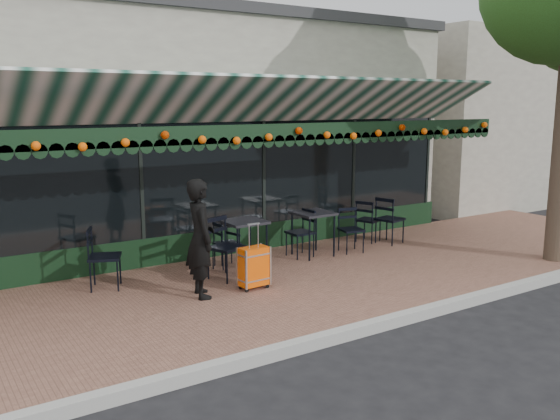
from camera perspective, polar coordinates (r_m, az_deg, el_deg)
ground at (r=7.66m, az=5.18°, el=-12.29°), size 80.00×80.00×0.00m
sidewalk at (r=9.19m, az=-2.61°, el=-7.85°), size 18.00×4.00×0.15m
curb at (r=7.57m, az=5.58°, el=-11.95°), size 18.00×0.16×0.15m
restaurant_building at (r=14.09m, az=-14.90°, el=7.28°), size 12.00×9.60×4.50m
neighbor_building_right at (r=22.05m, az=19.32°, el=8.37°), size 12.00×8.00×4.80m
woman at (r=8.59m, az=-7.66°, el=-2.71°), size 0.53×0.70×1.73m
suitcase at (r=8.99m, az=-2.54°, el=-5.51°), size 0.46×0.28×1.00m
cafe_table_a at (r=10.82m, az=3.21°, el=-0.63°), size 0.66×0.66×0.82m
cafe_table_b at (r=10.03m, az=-3.49°, el=-1.47°), size 0.67×0.67×0.82m
chair_a_left at (r=10.81m, az=1.94°, el=-2.22°), size 0.44×0.44×0.88m
chair_a_right at (r=12.11m, az=8.51°, el=-1.00°), size 0.56×0.56×0.86m
chair_a_front at (r=11.21m, az=6.87°, el=-1.94°), size 0.50×0.50×0.84m
chair_a_extra at (r=12.03m, az=10.53°, el=-0.92°), size 0.57×0.57×0.95m
chair_b_left at (r=10.05m, az=-5.22°, el=-3.56°), size 0.46×0.46×0.77m
chair_b_right at (r=10.18m, az=-5.10°, el=-3.29°), size 0.41×0.41×0.80m
chair_b_front at (r=9.48m, az=-5.19°, el=-3.68°), size 0.63×0.63×1.00m
chair_solo at (r=9.35m, az=-16.50°, el=-4.42°), size 0.63×0.63×0.96m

